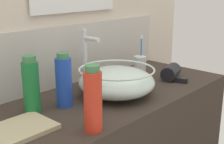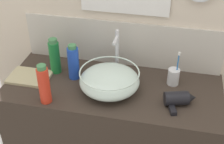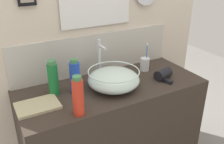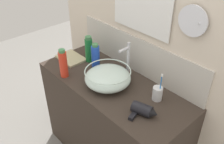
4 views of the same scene
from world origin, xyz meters
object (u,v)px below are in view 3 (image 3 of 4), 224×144
lotion_bottle (78,96)px  soap_dispenser (53,78)px  shampoo_bottle (75,77)px  hand_towel (38,106)px  faucet (100,56)px  toothbrush_cup (145,64)px  hair_drier (165,74)px  glass_bowl_sink (114,79)px

lotion_bottle → soap_dispenser: bearing=100.2°
shampoo_bottle → hand_towel: size_ratio=0.92×
lotion_bottle → faucet: bearing=49.7°
toothbrush_cup → hand_towel: 0.85m
hair_drier → soap_dispenser: soap_dispenser is taller
toothbrush_cup → shampoo_bottle: size_ratio=0.96×
toothbrush_cup → hand_towel: bearing=-171.3°
glass_bowl_sink → shampoo_bottle: 0.25m
soap_dispenser → lotion_bottle: bearing=-79.8°
faucet → glass_bowl_sink: bearing=-90.0°
lotion_bottle → shampoo_bottle: 0.26m
hand_towel → faucet: bearing=20.6°
soap_dispenser → glass_bowl_sink: bearing=-17.0°
faucet → hair_drier: (0.39, -0.24, -0.12)m
soap_dispenser → hand_towel: size_ratio=0.94×
hand_towel → lotion_bottle: bearing=-45.0°
hair_drier → hand_towel: (-0.87, 0.05, -0.03)m
soap_dispenser → faucet: bearing=13.2°
lotion_bottle → soap_dispenser: size_ratio=1.02×
glass_bowl_sink → soap_dispenser: size_ratio=1.49×
toothbrush_cup → hand_towel: (-0.83, -0.13, -0.04)m
lotion_bottle → soap_dispenser: 0.28m
faucet → shampoo_bottle: bearing=-152.9°
hair_drier → soap_dispenser: (-0.74, 0.15, 0.07)m
hair_drier → lotion_bottle: (-0.69, -0.13, 0.07)m
lotion_bottle → shampoo_bottle: bearing=72.5°
hair_drier → hand_towel: bearing=176.6°
shampoo_bottle → soap_dispenser: (-0.13, 0.03, 0.00)m
soap_dispenser → hand_towel: bearing=-142.4°
toothbrush_cup → shampoo_bottle: 0.58m
shampoo_bottle → hand_towel: 0.28m
soap_dispenser → shampoo_bottle: bearing=-14.8°
hair_drier → faucet: bearing=148.4°
hair_drier → shampoo_bottle: size_ratio=0.82×
glass_bowl_sink → soap_dispenser: bearing=163.0°
lotion_bottle → hand_towel: lotion_bottle is taller
faucet → lotion_bottle: size_ratio=1.20×
hair_drier → toothbrush_cup: (-0.04, 0.18, 0.01)m
faucet → lotion_bottle: 0.48m
toothbrush_cup → soap_dispenser: soap_dispenser is taller
shampoo_bottle → toothbrush_cup: bearing=6.2°
lotion_bottle → soap_dispenser: lotion_bottle is taller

